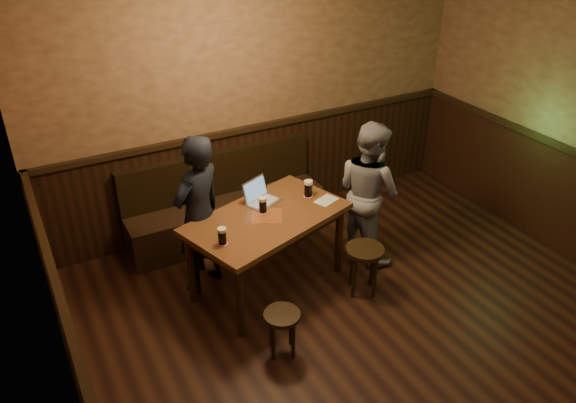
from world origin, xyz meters
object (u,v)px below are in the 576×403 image
at_px(stool_right, 364,257).
at_px(pub_table, 267,225).
at_px(stool_left, 282,321).
at_px(laptop, 260,197).
at_px(bench, 225,210).
at_px(pint_left, 222,236).
at_px(person_grey, 368,191).
at_px(pint_right, 308,188).
at_px(person_suit, 199,215).
at_px(pint_mid, 263,205).

bearing_deg(stool_right, pub_table, 145.97).
bearing_deg(stool_left, laptop, 72.25).
relative_size(bench, pint_left, 14.06).
bearing_deg(person_grey, pub_table, 83.19).
distance_m(pub_table, stool_right, 0.97).
bearing_deg(pint_right, person_suit, 170.72).
distance_m(pint_mid, person_grey, 1.17).
distance_m(stool_right, pint_left, 1.42).
height_order(pint_right, laptop, laptop).
distance_m(bench, person_suit, 1.03).
bearing_deg(bench, person_suit, -126.88).
height_order(bench, pint_right, pint_right).
bearing_deg(pint_mid, person_suit, 156.15).
relative_size(pub_table, pint_mid, 10.81).
height_order(pub_table, stool_right, pub_table).
relative_size(stool_right, pint_right, 2.93).
xyz_separation_m(stool_right, pint_right, (-0.24, 0.66, 0.49)).
distance_m(stool_left, laptop, 1.31).
distance_m(stool_left, person_grey, 1.76).
bearing_deg(bench, pint_left, -112.79).
bearing_deg(stool_right, laptop, 131.90).
height_order(stool_right, pint_mid, pint_mid).
relative_size(pub_table, stool_right, 3.37).
bearing_deg(pub_table, pint_left, -174.19).
height_order(pub_table, person_suit, person_suit).
distance_m(bench, stool_right, 1.74).
relative_size(pint_left, pint_mid, 1.01).
xyz_separation_m(bench, laptop, (0.06, -0.78, 0.54)).
relative_size(stool_right, laptop, 1.30).
bearing_deg(pub_table, pint_right, -2.08).
xyz_separation_m(stool_right, person_suit, (-1.31, 0.84, 0.40)).
bearing_deg(stool_left, person_grey, 31.09).
xyz_separation_m(pint_left, person_grey, (1.70, 0.24, -0.13)).
relative_size(pint_left, pint_right, 0.92).
bearing_deg(pint_right, bench, 120.20).
xyz_separation_m(pint_left, pint_mid, (0.54, 0.31, -0.00)).
distance_m(laptop, person_grey, 1.13).
bearing_deg(person_suit, pint_mid, 129.56).
bearing_deg(pint_right, pint_left, -160.58).
bearing_deg(pint_left, bench, 67.21).
relative_size(pint_left, laptop, 0.41).
bearing_deg(stool_left, pint_mid, 72.29).
xyz_separation_m(laptop, person_grey, (1.10, -0.26, -0.11)).
relative_size(stool_left, pint_right, 2.45).
bearing_deg(pint_left, stool_right, -12.38).
height_order(stool_left, pint_right, pint_right).
relative_size(pint_mid, pint_right, 0.91).
height_order(pub_table, laptop, laptop).
relative_size(stool_right, person_suit, 0.31).
relative_size(pint_right, person_suit, 0.11).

